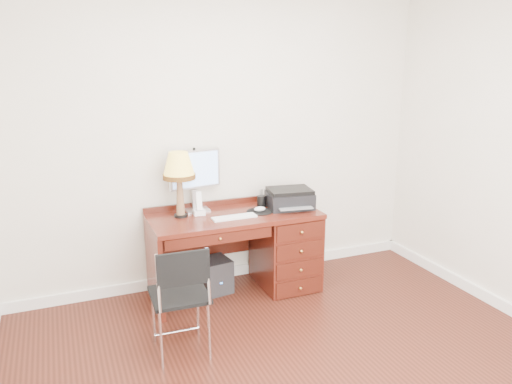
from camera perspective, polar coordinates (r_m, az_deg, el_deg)
name	(u,v)px	position (r m, az deg, el deg)	size (l,w,h in m)	color
ground	(306,378)	(3.60, 5.74, -20.40)	(4.00, 4.00, 0.00)	black
room_shell	(269,326)	(4.05, 1.45, -15.10)	(4.00, 4.00, 4.00)	silver
desk	(267,244)	(4.65, 1.31, -6.01)	(1.50, 0.67, 0.75)	#551B11
monitor	(195,173)	(4.47, -6.95, 2.20)	(0.48, 0.18, 0.55)	silver
keyboard	(234,217)	(4.30, -2.50, -2.89)	(0.39, 0.11, 0.01)	white
mouse_pad	(260,210)	(4.47, 0.44, -2.11)	(0.24, 0.24, 0.05)	black
printer	(290,198)	(4.59, 3.86, -0.71)	(0.44, 0.37, 0.18)	black
leg_lamp	(179,170)	(4.28, -8.79, 2.54)	(0.28, 0.28, 0.57)	black
phone	(199,208)	(4.41, -6.53, -1.81)	(0.11, 0.11, 0.21)	white
pen_cup	(261,201)	(4.62, 0.62, -1.05)	(0.08, 0.08, 0.10)	black
chair	(181,290)	(3.59, -8.55, -11.05)	(0.41, 0.42, 0.85)	black
equipment_box	(215,275)	(4.65, -4.76, -9.48)	(0.27, 0.27, 0.31)	black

